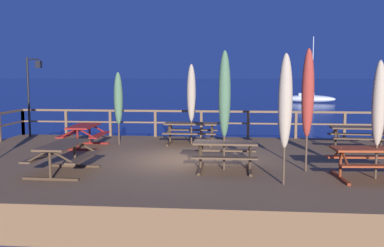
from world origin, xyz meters
TOP-DOWN VIEW (x-y plane):
  - ground_plane at (0.00, 0.00)m, footprint 600.00×600.00m
  - wooden_deck at (0.00, 0.00)m, footprint 15.27×9.75m
  - railing_waterside_far at (-0.00, 4.73)m, footprint 15.07×0.10m
  - picnic_table_front_right at (-3.05, -2.14)m, footprint 1.46×1.96m
  - picnic_table_back_left at (1.08, -1.40)m, footprint 1.67×1.41m
  - picnic_table_mid_centre at (-3.90, 1.91)m, footprint 1.44×1.76m
  - picnic_table_front_left at (5.50, 2.34)m, footprint 1.91×1.49m
  - picnic_table_mid_left at (-0.26, 3.03)m, footprint 1.91×1.42m
  - picnic_table_back_right at (4.80, -2.05)m, footprint 2.27×1.54m
  - patio_umbrella_tall_mid_right at (3.20, -1.29)m, footprint 0.32×0.32m
  - patio_umbrella_tall_back_right at (1.05, -1.32)m, footprint 0.32×0.32m
  - patio_umbrella_tall_front at (2.46, -2.78)m, footprint 0.32×0.32m
  - patio_umbrella_short_back at (-0.24, 3.03)m, footprint 0.32×0.32m
  - patio_umbrella_short_mid at (4.76, -2.02)m, footprint 0.32×0.32m
  - patio_umbrella_tall_back_left at (-2.82, 2.57)m, footprint 0.32×0.32m
  - lamp_post_hooked at (-6.74, 4.13)m, footprint 0.68×0.27m
  - sailboat_distant at (10.15, 40.77)m, footprint 6.22×2.88m

SIDE VIEW (x-z plane):
  - ground_plane at x=0.00m, z-range 0.00..0.00m
  - wooden_deck at x=0.00m, z-range 0.00..0.86m
  - sailboat_distant at x=10.15m, z-range -3.35..4.37m
  - picnic_table_back_left at x=1.08m, z-range 1.03..1.80m
  - picnic_table_mid_centre at x=-3.90m, z-range 1.03..1.80m
  - picnic_table_front_left at x=5.50m, z-range 1.03..1.81m
  - picnic_table_mid_left at x=-0.26m, z-range 1.03..1.81m
  - picnic_table_front_right at x=-3.05m, z-range 1.03..1.81m
  - picnic_table_back_right at x=4.80m, z-range 1.04..1.82m
  - railing_waterside_far at x=0.00m, z-range 1.07..2.16m
  - patio_umbrella_tall_back_left at x=-2.82m, z-range 1.22..3.83m
  - patio_umbrella_short_mid at x=4.76m, z-range 1.25..4.13m
  - patio_umbrella_short_back at x=-0.24m, z-range 1.26..4.15m
  - patio_umbrella_tall_front at x=2.46m, z-range 1.27..4.28m
  - patio_umbrella_tall_back_right at x=1.05m, z-range 1.29..4.45m
  - patio_umbrella_tall_mid_right at x=3.20m, z-range 1.30..4.50m
  - lamp_post_hooked at x=-6.74m, z-range 1.38..4.58m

